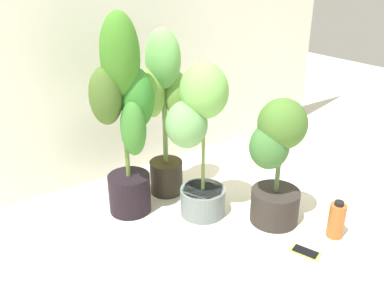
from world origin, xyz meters
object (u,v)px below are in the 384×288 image
potted_plant_back_center (165,105)px  potted_plant_back_left (125,113)px  potted_plant_front_right (276,159)px  potted_plant_center (199,131)px  nutrient_bottle (336,220)px  cell_phone (305,252)px

potted_plant_back_center → potted_plant_back_left: 0.28m
potted_plant_back_center → potted_plant_front_right: size_ratio=1.42×
potted_plant_center → potted_plant_back_left: bearing=139.8°
potted_plant_center → nutrient_bottle: (0.45, -0.56, -0.40)m
cell_phone → potted_plant_front_right: bearing=59.1°
potted_plant_center → cell_phone: potted_plant_center is taller
potted_plant_center → nutrient_bottle: size_ratio=4.16×
potted_plant_front_right → potted_plant_back_center: bearing=116.4°
potted_plant_center → cell_phone: (0.22, -0.56, -0.49)m
potted_plant_back_center → potted_plant_front_right: bearing=-63.6°
potted_plant_back_center → nutrient_bottle: size_ratio=4.80×
nutrient_bottle → potted_plant_back_center: bearing=117.8°
potted_plant_back_center → nutrient_bottle: (0.46, -0.86, -0.45)m
potted_plant_back_center → potted_plant_center: (0.01, -0.31, -0.06)m
potted_plant_back_center → potted_plant_front_right: potted_plant_back_center is taller
potted_plant_back_left → potted_plant_center: bearing=-40.2°
potted_plant_back_center → nutrient_bottle: bearing=-62.2°
potted_plant_center → potted_plant_back_left: size_ratio=0.78×
potted_plant_back_left → cell_phone: potted_plant_back_left is taller
potted_plant_back_center → cell_phone: size_ratio=6.06×
potted_plant_center → nutrient_bottle: 0.82m
potted_plant_front_right → potted_plant_center: potted_plant_center is taller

